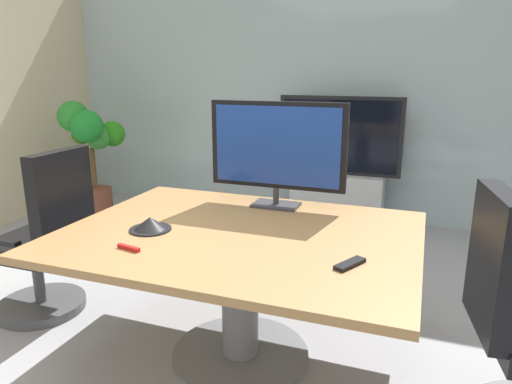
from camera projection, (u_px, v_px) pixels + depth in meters
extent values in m
plane|color=#99999E|center=(206.00, 365.00, 2.53)|extent=(7.08, 7.08, 0.00)
cube|color=#9EB2B7|center=(327.00, 91.00, 4.83)|extent=(6.08, 0.10, 2.68)
cube|color=olive|center=(239.00, 235.00, 2.42)|extent=(1.82, 1.37, 0.04)
cylinder|color=slate|center=(240.00, 299.00, 2.51)|extent=(0.20, 0.20, 0.70)
cylinder|color=slate|center=(241.00, 353.00, 2.60)|extent=(0.76, 0.76, 0.03)
cylinder|color=#4C4C51|center=(42.00, 305.00, 3.10)|extent=(0.56, 0.56, 0.06)
cylinder|color=#4C4C51|center=(38.00, 276.00, 3.05)|extent=(0.07, 0.07, 0.36)
cube|color=black|center=(34.00, 245.00, 2.99)|extent=(0.48, 0.48, 0.10)
cube|color=black|center=(62.00, 200.00, 2.82)|extent=(0.09, 0.46, 0.60)
cube|color=black|center=(64.00, 216.00, 3.19)|extent=(0.28, 0.05, 0.03)
cube|color=black|center=(0.00, 241.00, 2.72)|extent=(0.28, 0.05, 0.03)
cube|color=black|center=(494.00, 262.00, 1.90)|extent=(0.16, 0.46, 0.60)
cube|color=#333338|center=(276.00, 205.00, 2.86)|extent=(0.28, 0.18, 0.02)
cylinder|color=#333338|center=(276.00, 196.00, 2.84)|extent=(0.04, 0.04, 0.10)
cube|color=black|center=(277.00, 145.00, 2.77)|extent=(0.84, 0.04, 0.52)
cube|color=navy|center=(276.00, 146.00, 2.75)|extent=(0.77, 0.01, 0.47)
cube|color=#B7BABC|center=(337.00, 200.00, 4.71)|extent=(0.90, 0.36, 0.55)
cube|color=black|center=(340.00, 136.00, 4.52)|extent=(1.20, 0.06, 0.76)
cube|color=black|center=(339.00, 136.00, 4.49)|extent=(1.12, 0.01, 0.69)
cylinder|color=brown|center=(97.00, 202.00, 5.09)|extent=(0.34, 0.34, 0.30)
cylinder|color=brown|center=(94.00, 169.00, 5.00)|extent=(0.05, 0.05, 0.44)
sphere|color=#2F842B|center=(98.00, 138.00, 4.85)|extent=(0.25, 0.25, 0.25)
sphere|color=#2B8919|center=(112.00, 134.00, 5.01)|extent=(0.27, 0.27, 0.27)
sphere|color=#1A6115|center=(91.00, 129.00, 5.09)|extent=(0.29, 0.29, 0.29)
sphere|color=#2C6D16|center=(81.00, 135.00, 4.92)|extent=(0.20, 0.20, 0.20)
sphere|color=#28842E|center=(73.00, 116.00, 4.70)|extent=(0.32, 0.32, 0.32)
sphere|color=#1D852B|center=(87.00, 126.00, 4.65)|extent=(0.33, 0.33, 0.33)
cone|color=black|center=(150.00, 224.00, 2.43)|extent=(0.19, 0.19, 0.07)
cylinder|color=black|center=(150.00, 229.00, 2.43)|extent=(0.22, 0.22, 0.01)
cube|color=black|center=(350.00, 264.00, 1.99)|extent=(0.12, 0.17, 0.02)
cube|color=red|center=(129.00, 248.00, 2.16)|extent=(0.13, 0.04, 0.02)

